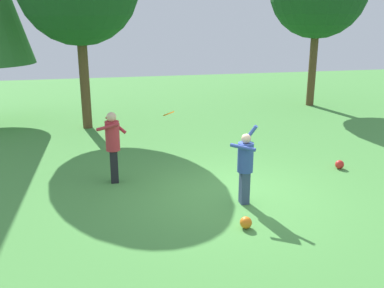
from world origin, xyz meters
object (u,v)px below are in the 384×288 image
(person_thrower, at_px, (245,163))
(ball_orange, at_px, (246,223))
(frisbee, at_px, (169,114))
(person_catcher, at_px, (113,141))
(ball_red, at_px, (340,164))

(person_thrower, xyz_separation_m, ball_orange, (-0.35, -1.13, -0.82))
(person_thrower, xyz_separation_m, frisbee, (-1.47, 1.12, 0.91))
(person_catcher, bearing_deg, frisbee, 0.00)
(person_catcher, bearing_deg, person_thrower, -3.67)
(person_catcher, height_order, ball_red, person_catcher)
(person_catcher, distance_m, ball_red, 6.05)
(ball_orange, relative_size, ball_red, 1.01)
(person_thrower, bearing_deg, person_catcher, 2.90)
(ball_orange, height_order, ball_red, ball_orange)
(ball_red, bearing_deg, person_catcher, 177.10)
(person_catcher, bearing_deg, ball_orange, -20.80)
(ball_orange, bearing_deg, person_thrower, 73.04)
(frisbee, xyz_separation_m, ball_red, (4.71, 0.44, -1.73))
(ball_red, bearing_deg, person_thrower, -154.23)
(person_thrower, distance_m, ball_red, 3.69)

